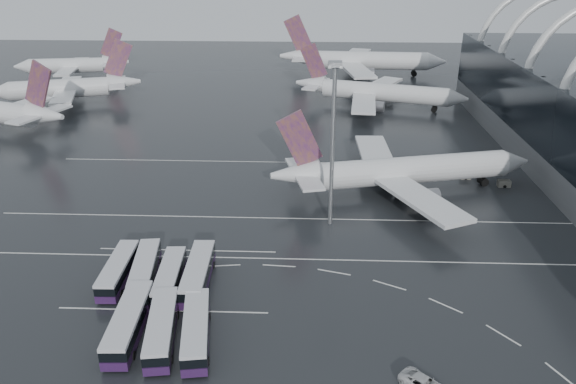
{
  "coord_description": "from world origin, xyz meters",
  "views": [
    {
      "loc": [
        -4.85,
        -76.9,
        44.37
      ],
      "look_at": [
        -8.36,
        7.7,
        7.0
      ],
      "focal_mm": 35.0,
      "sensor_mm": 36.0,
      "label": 1
    }
  ],
  "objects_px": {
    "bus_row_far_b": "(162,328)",
    "jet_remote_mid": "(69,88)",
    "bus_row_far_c": "(196,330)",
    "airliner_main": "(400,171)",
    "gse_cart_belly_a": "(430,206)",
    "bus_row_near_a": "(118,270)",
    "bus_row_far_a": "(129,322)",
    "jet_remote_far": "(74,65)",
    "gse_cart_belly_e": "(421,168)",
    "airliner_gate_b": "(375,92)",
    "bus_row_near_c": "(170,277)",
    "bus_row_near_d": "(198,273)",
    "airliner_gate_c": "(359,61)",
    "bus_row_near_b": "(145,269)",
    "gse_cart_belly_d": "(504,183)",
    "gse_cart_belly_b": "(465,176)",
    "floodlight_mast": "(333,126)"
  },
  "relations": [
    {
      "from": "airliner_gate_b",
      "to": "bus_row_near_c",
      "type": "xyz_separation_m",
      "value": [
        -38.44,
        -98.13,
        -2.75
      ]
    },
    {
      "from": "airliner_gate_c",
      "to": "gse_cart_belly_d",
      "type": "xyz_separation_m",
      "value": [
        21.48,
        -103.46,
        -4.73
      ]
    },
    {
      "from": "jet_remote_mid",
      "to": "bus_row_near_a",
      "type": "bearing_deg",
      "value": 98.86
    },
    {
      "from": "jet_remote_far",
      "to": "floodlight_mast",
      "type": "height_order",
      "value": "floodlight_mast"
    },
    {
      "from": "bus_row_near_c",
      "to": "bus_row_far_c",
      "type": "distance_m",
      "value": 13.0
    },
    {
      "from": "floodlight_mast",
      "to": "gse_cart_belly_b",
      "type": "height_order",
      "value": "floodlight_mast"
    },
    {
      "from": "airliner_gate_c",
      "to": "bus_row_far_c",
      "type": "relative_size",
      "value": 4.46
    },
    {
      "from": "bus_row_near_a",
      "to": "gse_cart_belly_e",
      "type": "xyz_separation_m",
      "value": [
        51.1,
        45.28,
        -1.11
      ]
    },
    {
      "from": "jet_remote_far",
      "to": "gse_cart_belly_e",
      "type": "height_order",
      "value": "jet_remote_far"
    },
    {
      "from": "bus_row_near_a",
      "to": "gse_cart_belly_d",
      "type": "bearing_deg",
      "value": -62.19
    },
    {
      "from": "bus_row_near_a",
      "to": "bus_row_far_c",
      "type": "distance_m",
      "value": 19.04
    },
    {
      "from": "airliner_main",
      "to": "gse_cart_belly_e",
      "type": "relative_size",
      "value": 23.19
    },
    {
      "from": "jet_remote_mid",
      "to": "gse_cart_belly_b",
      "type": "height_order",
      "value": "jet_remote_mid"
    },
    {
      "from": "bus_row_far_b",
      "to": "bus_row_near_b",
      "type": "bearing_deg",
      "value": 15.26
    },
    {
      "from": "floodlight_mast",
      "to": "gse_cart_belly_b",
      "type": "bearing_deg",
      "value": 37.0
    },
    {
      "from": "airliner_gate_b",
      "to": "bus_row_far_c",
      "type": "xyz_separation_m",
      "value": [
        -32.48,
        -109.68,
        -2.67
      ]
    },
    {
      "from": "airliner_main",
      "to": "bus_row_far_a",
      "type": "distance_m",
      "value": 60.07
    },
    {
      "from": "airliner_gate_b",
      "to": "bus_row_far_c",
      "type": "relative_size",
      "value": 3.71
    },
    {
      "from": "bus_row_near_b",
      "to": "gse_cart_belly_a",
      "type": "distance_m",
      "value": 52.46
    },
    {
      "from": "airliner_gate_c",
      "to": "bus_row_far_c",
      "type": "xyz_separation_m",
      "value": [
        -30.84,
        -153.7,
        -3.6
      ]
    },
    {
      "from": "jet_remote_mid",
      "to": "bus_row_near_b",
      "type": "xyz_separation_m",
      "value": [
        49.22,
        -95.62,
        -3.14
      ]
    },
    {
      "from": "jet_remote_mid",
      "to": "bus_row_far_a",
      "type": "distance_m",
      "value": 119.35
    },
    {
      "from": "airliner_gate_c",
      "to": "bus_row_near_b",
      "type": "distance_m",
      "value": 146.2
    },
    {
      "from": "bus_row_far_a",
      "to": "gse_cart_belly_b",
      "type": "relative_size",
      "value": 6.92
    },
    {
      "from": "bus_row_near_a",
      "to": "bus_row_far_a",
      "type": "bearing_deg",
      "value": -158.29
    },
    {
      "from": "bus_row_far_c",
      "to": "bus_row_near_c",
      "type": "bearing_deg",
      "value": 18.64
    },
    {
      "from": "airliner_gate_b",
      "to": "bus_row_far_c",
      "type": "distance_m",
      "value": 114.42
    },
    {
      "from": "bus_row_near_a",
      "to": "gse_cart_belly_d",
      "type": "height_order",
      "value": "bus_row_near_a"
    },
    {
      "from": "airliner_gate_b",
      "to": "bus_row_near_a",
      "type": "bearing_deg",
      "value": -98.28
    },
    {
      "from": "bus_row_near_b",
      "to": "gse_cart_belly_a",
      "type": "xyz_separation_m",
      "value": [
        45.53,
        26.03,
        -1.21
      ]
    },
    {
      "from": "bus_row_far_c",
      "to": "airliner_gate_c",
      "type": "bearing_deg",
      "value": -20.0
    },
    {
      "from": "airliner_gate_c",
      "to": "gse_cart_belly_b",
      "type": "bearing_deg",
      "value": -78.51
    },
    {
      "from": "jet_remote_far",
      "to": "gse_cart_belly_a",
      "type": "distance_m",
      "value": 151.01
    },
    {
      "from": "airliner_main",
      "to": "bus_row_near_a",
      "type": "xyz_separation_m",
      "value": [
        -44.51,
        -33.16,
        -2.72
      ]
    },
    {
      "from": "gse_cart_belly_b",
      "to": "gse_cart_belly_e",
      "type": "distance_m",
      "value": 9.36
    },
    {
      "from": "airliner_gate_c",
      "to": "gse_cart_belly_e",
      "type": "distance_m",
      "value": 95.6
    },
    {
      "from": "bus_row_far_b",
      "to": "gse_cart_belly_a",
      "type": "height_order",
      "value": "bus_row_far_b"
    },
    {
      "from": "bus_row_far_a",
      "to": "bus_row_far_b",
      "type": "distance_m",
      "value": 4.38
    },
    {
      "from": "bus_row_far_c",
      "to": "bus_row_near_d",
      "type": "bearing_deg",
      "value": 0.97
    },
    {
      "from": "airliner_main",
      "to": "jet_remote_mid",
      "type": "distance_m",
      "value": 109.59
    },
    {
      "from": "bus_row_far_b",
      "to": "jet_remote_mid",
      "type": "bearing_deg",
      "value": 18.65
    },
    {
      "from": "bus_row_near_a",
      "to": "jet_remote_far",
      "type": "bearing_deg",
      "value": 22.35
    },
    {
      "from": "bus_row_far_c",
      "to": "airliner_main",
      "type": "bearing_deg",
      "value": -42.24
    },
    {
      "from": "bus_row_near_b",
      "to": "gse_cart_belly_e",
      "type": "height_order",
      "value": "bus_row_near_b"
    },
    {
      "from": "jet_remote_mid",
      "to": "bus_row_far_b",
      "type": "height_order",
      "value": "jet_remote_mid"
    },
    {
      "from": "jet_remote_far",
      "to": "gse_cart_belly_d",
      "type": "bearing_deg",
      "value": 133.5
    },
    {
      "from": "gse_cart_belly_a",
      "to": "bus_row_near_a",
      "type": "bearing_deg",
      "value": -152.01
    },
    {
      "from": "gse_cart_belly_d",
      "to": "gse_cart_belly_e",
      "type": "height_order",
      "value": "gse_cart_belly_d"
    },
    {
      "from": "bus_row_far_a",
      "to": "gse_cart_belly_b",
      "type": "height_order",
      "value": "bus_row_far_a"
    },
    {
      "from": "airliner_gate_b",
      "to": "bus_row_near_d",
      "type": "xyz_separation_m",
      "value": [
        -34.62,
        -97.08,
        -2.6
      ]
    }
  ]
}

